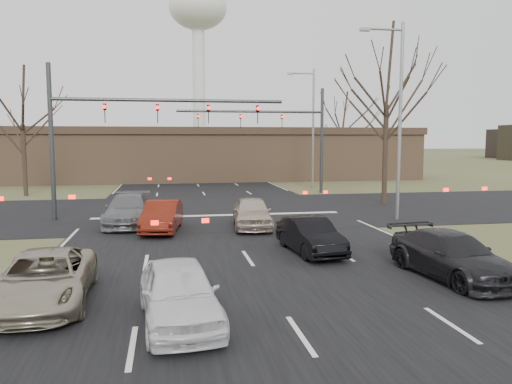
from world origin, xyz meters
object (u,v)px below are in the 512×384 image
mast_arm_far (286,128)px  streetlight_right_far (311,122)px  building (213,153)px  car_black_hatch (310,236)px  streetlight_right_near (397,111)px  car_grey_ahead (128,210)px  car_charcoal_sedan (452,256)px  car_silver_ahead (252,213)px  water_tower (198,17)px  car_silver_suv (44,279)px  mast_arm_near (117,122)px  car_red_ahead (162,216)px  car_white_sedan (179,292)px

mast_arm_far → streetlight_right_far: 5.12m
building → car_black_hatch: 34.58m
streetlight_right_near → streetlight_right_far: same height
streetlight_right_far → car_grey_ahead: 21.90m
building → car_black_hatch: building is taller
streetlight_right_far → car_charcoal_sedan: streetlight_right_far is taller
car_charcoal_sedan → car_silver_ahead: size_ratio=1.10×
car_charcoal_sedan → car_black_hatch: bearing=123.5°
car_charcoal_sedan → streetlight_right_near: bearing=66.9°
car_grey_ahead → car_silver_ahead: 6.08m
water_tower → streetlight_right_far: water_tower is taller
car_silver_suv → car_charcoal_sedan: car_charcoal_sedan is taller
mast_arm_near → car_red_ahead: 6.42m
car_red_ahead → streetlight_right_near: bearing=13.3°
building → car_white_sedan: size_ratio=10.13×
mast_arm_near → car_charcoal_sedan: 17.86m
mast_arm_far → car_charcoal_sedan: bearing=-91.2°
streetlight_right_near → streetlight_right_far: bearing=88.3°
mast_arm_near → car_white_sedan: size_ratio=2.90×
car_grey_ahead → streetlight_right_near: bearing=-1.4°
streetlight_right_near → car_black_hatch: streetlight_right_near is taller
mast_arm_near → car_grey_ahead: size_ratio=2.36×
streetlight_right_near → car_silver_suv: (-14.68, -10.85, -4.92)m
car_black_hatch → car_charcoal_sedan: 5.12m
streetlight_right_far → car_red_ahead: streetlight_right_far is taller
mast_arm_near → car_white_sedan: 16.55m
car_red_ahead → car_silver_ahead: (4.17, 0.12, 0.04)m
car_white_sedan → car_grey_ahead: (-2.10, 13.56, 0.03)m
car_white_sedan → car_grey_ahead: bearing=93.7°
building → car_white_sedan: building is taller
mast_arm_near → car_silver_suv: mast_arm_near is taller
streetlight_right_near → streetlight_right_far: 17.01m
car_charcoal_sedan → streetlight_right_far: bearing=76.1°
mast_arm_far → building: bearing=105.6°
building → mast_arm_near: mast_arm_near is taller
car_charcoal_sedan → car_silver_suv: bearing=175.7°
mast_arm_far → streetlight_right_near: streetlight_right_near is taller
car_silver_ahead → car_red_ahead: bearing=-172.9°
car_silver_ahead → streetlight_right_far: bearing=71.2°
building → car_silver_ahead: size_ratio=9.85×
mast_arm_far → streetlight_right_near: 13.28m
streetlight_right_far → car_silver_suv: bearing=-118.6°
car_black_hatch → car_grey_ahead: 10.16m
car_white_sedan → car_silver_ahead: 12.29m
building → mast_arm_far: mast_arm_far is taller
car_grey_ahead → car_silver_ahead: bearing=-15.5°
water_tower → car_silver_suv: 126.32m
building → car_black_hatch: (0.40, -34.52, -2.01)m
car_white_sedan → mast_arm_near: bearing=94.6°
water_tower → car_grey_ahead: bearing=-95.6°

